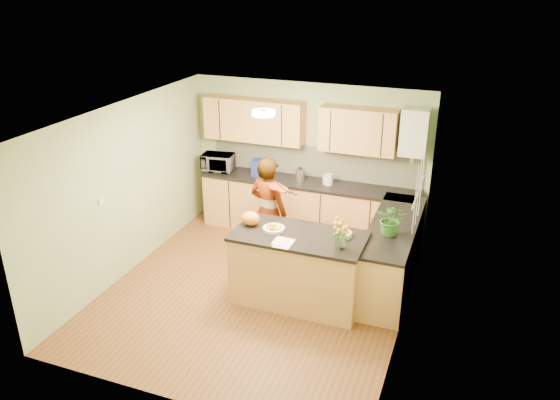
% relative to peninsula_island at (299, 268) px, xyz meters
% --- Properties ---
extents(floor, '(4.50, 4.50, 0.00)m').
position_rel_peninsula_island_xyz_m(floor, '(-0.60, 0.01, -0.49)').
color(floor, brown).
rests_on(floor, ground).
extents(ceiling, '(4.00, 4.50, 0.02)m').
position_rel_peninsula_island_xyz_m(ceiling, '(-0.60, 0.01, 2.01)').
color(ceiling, silver).
rests_on(ceiling, wall_back).
extents(wall_back, '(4.00, 0.02, 2.50)m').
position_rel_peninsula_island_xyz_m(wall_back, '(-0.60, 2.26, 0.76)').
color(wall_back, '#89A274').
rests_on(wall_back, floor).
extents(wall_front, '(4.00, 0.02, 2.50)m').
position_rel_peninsula_island_xyz_m(wall_front, '(-0.60, -2.24, 0.76)').
color(wall_front, '#89A274').
rests_on(wall_front, floor).
extents(wall_left, '(0.02, 4.50, 2.50)m').
position_rel_peninsula_island_xyz_m(wall_left, '(-2.60, 0.01, 0.76)').
color(wall_left, '#89A274').
rests_on(wall_left, floor).
extents(wall_right, '(0.02, 4.50, 2.50)m').
position_rel_peninsula_island_xyz_m(wall_right, '(1.40, 0.01, 0.76)').
color(wall_right, '#89A274').
rests_on(wall_right, floor).
extents(back_counter, '(3.64, 0.62, 0.94)m').
position_rel_peninsula_island_xyz_m(back_counter, '(-0.50, 1.96, -0.02)').
color(back_counter, tan).
rests_on(back_counter, floor).
extents(right_counter, '(0.62, 2.24, 0.94)m').
position_rel_peninsula_island_xyz_m(right_counter, '(1.09, 0.86, -0.02)').
color(right_counter, tan).
rests_on(right_counter, floor).
extents(splashback, '(3.60, 0.02, 0.52)m').
position_rel_peninsula_island_xyz_m(splashback, '(-0.50, 2.25, 0.71)').
color(splashback, beige).
rests_on(splashback, back_counter).
extents(upper_cabinets, '(3.20, 0.34, 0.70)m').
position_rel_peninsula_island_xyz_m(upper_cabinets, '(-0.78, 2.09, 1.36)').
color(upper_cabinets, tan).
rests_on(upper_cabinets, wall_back).
extents(boiler, '(0.40, 0.30, 0.86)m').
position_rel_peninsula_island_xyz_m(boiler, '(1.10, 2.10, 1.40)').
color(boiler, silver).
rests_on(boiler, wall_back).
extents(window_right, '(0.01, 1.30, 1.05)m').
position_rel_peninsula_island_xyz_m(window_right, '(1.39, 0.61, 1.06)').
color(window_right, silver).
rests_on(window_right, wall_right).
extents(light_switch, '(0.02, 0.09, 0.09)m').
position_rel_peninsula_island_xyz_m(light_switch, '(-2.59, -0.59, 0.81)').
color(light_switch, silver).
rests_on(light_switch, wall_left).
extents(ceiling_lamp, '(0.30, 0.30, 0.07)m').
position_rel_peninsula_island_xyz_m(ceiling_lamp, '(-0.60, 0.31, 1.97)').
color(ceiling_lamp, '#FFEABF').
rests_on(ceiling_lamp, ceiling).
extents(peninsula_island, '(1.72, 0.88, 0.99)m').
position_rel_peninsula_island_xyz_m(peninsula_island, '(0.00, 0.00, 0.00)').
color(peninsula_island, tan).
rests_on(peninsula_island, floor).
extents(fruit_dish, '(0.29, 0.29, 0.10)m').
position_rel_peninsula_island_xyz_m(fruit_dish, '(-0.35, -0.00, 0.53)').
color(fruit_dish, beige).
rests_on(fruit_dish, peninsula_island).
extents(orange_bowl, '(0.22, 0.22, 0.13)m').
position_rel_peninsula_island_xyz_m(orange_bowl, '(0.55, 0.15, 0.55)').
color(orange_bowl, beige).
rests_on(orange_bowl, peninsula_island).
extents(flower_vase, '(0.24, 0.24, 0.44)m').
position_rel_peninsula_island_xyz_m(flower_vase, '(0.60, -0.18, 0.78)').
color(flower_vase, silver).
rests_on(flower_vase, peninsula_island).
extents(orange_bag, '(0.27, 0.23, 0.19)m').
position_rel_peninsula_island_xyz_m(orange_bag, '(-0.70, 0.05, 0.58)').
color(orange_bag, orange).
rests_on(orange_bag, peninsula_island).
extents(papers, '(0.21, 0.29, 0.01)m').
position_rel_peninsula_island_xyz_m(papers, '(-0.10, -0.30, 0.50)').
color(papers, white).
rests_on(papers, peninsula_island).
extents(violinist, '(0.69, 0.54, 1.69)m').
position_rel_peninsula_island_xyz_m(violinist, '(-0.76, 0.83, 0.35)').
color(violinist, '#E0A189').
rests_on(violinist, floor).
extents(violin, '(0.68, 0.59, 0.17)m').
position_rel_peninsula_island_xyz_m(violin, '(-0.56, 0.61, 0.86)').
color(violin, '#571405').
rests_on(violin, violinist).
extents(microwave, '(0.57, 0.42, 0.29)m').
position_rel_peninsula_island_xyz_m(microwave, '(-2.13, 1.94, 0.59)').
color(microwave, silver).
rests_on(microwave, back_counter).
extents(blue_box, '(0.36, 0.29, 0.26)m').
position_rel_peninsula_island_xyz_m(blue_box, '(-1.34, 2.00, 0.58)').
color(blue_box, navy).
rests_on(blue_box, back_counter).
extents(kettle, '(0.15, 0.15, 0.28)m').
position_rel_peninsula_island_xyz_m(kettle, '(-0.64, 1.96, 0.56)').
color(kettle, '#BDBCC1').
rests_on(kettle, back_counter).
extents(jar_cream, '(0.10, 0.10, 0.15)m').
position_rel_peninsula_island_xyz_m(jar_cream, '(-0.21, 1.97, 0.52)').
color(jar_cream, beige).
rests_on(jar_cream, back_counter).
extents(jar_white, '(0.15, 0.15, 0.18)m').
position_rel_peninsula_island_xyz_m(jar_white, '(-0.15, 1.95, 0.54)').
color(jar_white, silver).
rests_on(jar_white, back_counter).
extents(potted_plant, '(0.43, 0.38, 0.45)m').
position_rel_peninsula_island_xyz_m(potted_plant, '(1.10, 0.51, 0.67)').
color(potted_plant, '#336C24').
rests_on(potted_plant, right_counter).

